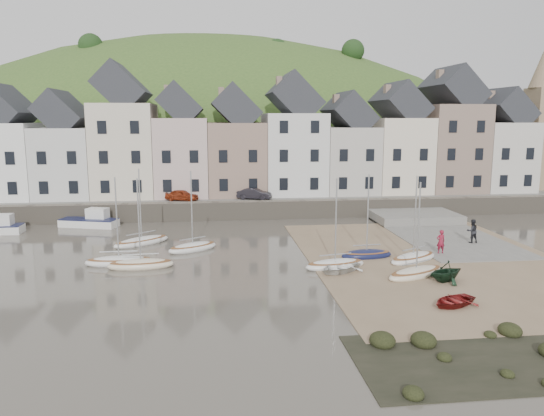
{
  "coord_description": "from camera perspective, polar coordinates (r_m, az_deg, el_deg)",
  "views": [
    {
      "loc": [
        -4.76,
        -34.23,
        10.05
      ],
      "look_at": [
        0.0,
        6.0,
        3.0
      ],
      "focal_mm": 34.35,
      "sensor_mm": 36.0,
      "label": 1
    }
  ],
  "objects": [
    {
      "name": "sailboat_0",
      "position": [
        43.1,
        -14.09,
        -3.56
      ],
      "size": [
        4.78,
        4.16,
        6.32
      ],
      "color": "white",
      "rests_on": "ground"
    },
    {
      "name": "sailboat_5",
      "position": [
        38.52,
        10.32,
        -5.0
      ],
      "size": [
        3.89,
        1.78,
        6.32
      ],
      "color": "#14193F",
      "rests_on": "ground"
    },
    {
      "name": "seawall",
      "position": [
        52.26,
        -1.42,
        -0.22
      ],
      "size": [
        70.0,
        1.2,
        1.8
      ],
      "primitive_type": "cube",
      "color": "slate",
      "rests_on": "ground"
    },
    {
      "name": "sailboat_6",
      "position": [
        38.29,
        15.22,
        -5.29
      ],
      "size": [
        4.54,
        3.44,
        6.32
      ],
      "color": "white",
      "rests_on": "ground"
    },
    {
      "name": "rowboat_red",
      "position": [
        30.03,
        19.23,
        -9.56
      ],
      "size": [
        3.26,
        2.87,
        0.56
      ],
      "primitive_type": "imported",
      "rotation": [
        0.0,
        0.0,
        -1.15
      ],
      "color": "maroon",
      "rests_on": "beach"
    },
    {
      "name": "sailboat_4",
      "position": [
        35.63,
        6.92,
        -6.14
      ],
      "size": [
        4.48,
        2.32,
        6.32
      ],
      "color": "white",
      "rests_on": "ground"
    },
    {
      "name": "ground",
      "position": [
        35.99,
        1.13,
        -6.34
      ],
      "size": [
        160.0,
        160.0,
        0.0
      ],
      "primitive_type": "plane",
      "color": "#4D463C",
      "rests_on": "ground"
    },
    {
      "name": "hillside",
      "position": [
        98.31,
        -6.65,
        -6.77
      ],
      "size": [
        134.4,
        84.0,
        84.0
      ],
      "color": "#385622",
      "rests_on": "ground"
    },
    {
      "name": "church_spire",
      "position": [
        70.26,
        27.69,
        9.58
      ],
      "size": [
        4.0,
        4.0,
        18.0
      ],
      "color": "#997F60",
      "rests_on": "quay_land"
    },
    {
      "name": "shore_rocks",
      "position": [
        25.38,
        24.01,
        -14.04
      ],
      "size": [
        14.0,
        6.0,
        0.76
      ],
      "color": "black",
      "rests_on": "ground"
    },
    {
      "name": "rowboat_white",
      "position": [
        34.57,
        7.4,
        -6.45
      ],
      "size": [
        3.85,
        3.55,
        0.65
      ],
      "primitive_type": "imported",
      "rotation": [
        0.0,
        0.0,
        -1.02
      ],
      "color": "silver",
      "rests_on": "beach"
    },
    {
      "name": "sailboat_3",
      "position": [
        40.4,
        -8.68,
        -4.26
      ],
      "size": [
        4.25,
        3.39,
        6.32
      ],
      "color": "white",
      "rests_on": "ground"
    },
    {
      "name": "person_red",
      "position": [
        40.51,
        18.01,
        -3.52
      ],
      "size": [
        0.67,
        0.45,
        1.77
      ],
      "primitive_type": "imported",
      "rotation": [
        0.0,
        0.0,
        3.19
      ],
      "color": "maroon",
      "rests_on": "slipway"
    },
    {
      "name": "person_dark",
      "position": [
        44.77,
        21.09,
        -2.36
      ],
      "size": [
        0.97,
        0.78,
        1.91
      ],
      "primitive_type": "imported",
      "rotation": [
        0.0,
        0.0,
        3.21
      ],
      "color": "black",
      "rests_on": "slipway"
    },
    {
      "name": "car_right",
      "position": [
        54.49,
        -1.95,
        1.57
      ],
      "size": [
        3.8,
        2.33,
        1.18
      ],
      "primitive_type": "imported",
      "rotation": [
        0.0,
        0.0,
        1.25
      ],
      "color": "black",
      "rests_on": "quay_street"
    },
    {
      "name": "rowboat_green",
      "position": [
        34.04,
        18.52,
        -6.57
      ],
      "size": [
        3.06,
        2.85,
        1.31
      ],
      "primitive_type": "imported",
      "rotation": [
        0.0,
        0.0,
        -1.22
      ],
      "color": "black",
      "rests_on": "beach"
    },
    {
      "name": "quay_street",
      "position": [
        55.59,
        -1.76,
        1.07
      ],
      "size": [
        70.0,
        7.0,
        0.1
      ],
      "primitive_type": "cube",
      "color": "slate",
      "rests_on": "quay_land"
    },
    {
      "name": "motorboat_2",
      "position": [
        51.42,
        -19.22,
        -1.3
      ],
      "size": [
        5.65,
        3.25,
        1.7
      ],
      "color": "white",
      "rests_on": "ground"
    },
    {
      "name": "townhouse_terrace",
      "position": [
        58.66,
        -0.36,
        7.21
      ],
      "size": [
        61.05,
        8.0,
        13.93
      ],
      "color": "white",
      "rests_on": "quay_land"
    },
    {
      "name": "car_left",
      "position": [
        54.39,
        -9.85,
        1.4
      ],
      "size": [
        3.66,
        2.39,
        1.16
      ],
      "primitive_type": "imported",
      "rotation": [
        0.0,
        0.0,
        1.24
      ],
      "color": "maroon",
      "rests_on": "quay_street"
    },
    {
      "name": "quay_land",
      "position": [
        67.05,
        -2.61,
        1.89
      ],
      "size": [
        90.0,
        30.0,
        1.5
      ],
      "primitive_type": "cube",
      "color": "#385622",
      "rests_on": "ground"
    },
    {
      "name": "sailboat_7",
      "position": [
        34.75,
        15.52,
        -6.86
      ],
      "size": [
        4.8,
        3.33,
        6.32
      ],
      "color": "beige",
      "rests_on": "ground"
    },
    {
      "name": "slipway",
      "position": [
        47.68,
        17.93,
        -2.71
      ],
      "size": [
        8.0,
        18.0,
        0.12
      ],
      "primitive_type": "cube",
      "color": "slate",
      "rests_on": "ground"
    },
    {
      "name": "sailboat_1",
      "position": [
        37.68,
        -16.42,
        -5.59
      ],
      "size": [
        4.63,
        1.55,
        6.32
      ],
      "color": "white",
      "rests_on": "ground"
    },
    {
      "name": "sailboat_2",
      "position": [
        36.53,
        -14.19,
        -5.97
      ],
      "size": [
        4.52,
        1.8,
        6.32
      ],
      "color": "beige",
      "rests_on": "ground"
    },
    {
      "name": "beach",
      "position": [
        38.99,
        17.43,
        -5.48
      ],
      "size": [
        18.0,
        26.0,
        0.06
      ],
      "primitive_type": "cube",
      "color": "#7B644B",
      "rests_on": "ground"
    }
  ]
}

